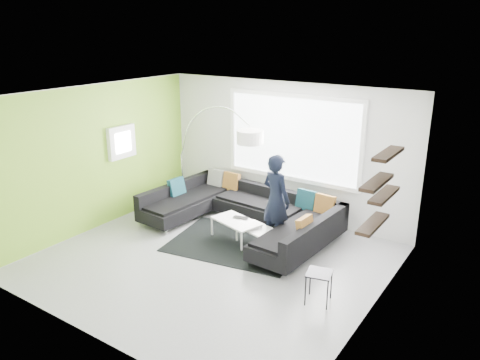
% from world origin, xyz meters
% --- Properties ---
extents(ground, '(5.50, 5.50, 0.00)m').
position_xyz_m(ground, '(0.00, 0.00, 0.00)').
color(ground, gray).
rests_on(ground, ground).
extents(room_shell, '(5.54, 5.04, 2.82)m').
position_xyz_m(room_shell, '(0.04, 0.21, 1.81)').
color(room_shell, silver).
rests_on(room_shell, ground).
extents(sectional_sofa, '(3.69, 2.42, 0.77)m').
position_xyz_m(sectional_sofa, '(-0.29, 1.27, 0.34)').
color(sectional_sofa, black).
rests_on(sectional_sofa, ground).
extents(rug, '(2.58, 2.06, 0.01)m').
position_xyz_m(rug, '(-0.02, 0.76, 0.01)').
color(rug, black).
rests_on(rug, ground).
extents(coffee_table, '(1.32, 0.98, 0.39)m').
position_xyz_m(coffee_table, '(0.10, 0.94, 0.19)').
color(coffee_table, white).
rests_on(coffee_table, ground).
extents(arc_lamp, '(2.30, 1.17, 2.34)m').
position_xyz_m(arc_lamp, '(-2.13, 1.76, 1.17)').
color(arc_lamp, white).
rests_on(arc_lamp, ground).
extents(side_table, '(0.42, 0.42, 0.48)m').
position_xyz_m(side_table, '(2.05, -0.15, 0.24)').
color(side_table, black).
rests_on(side_table, ground).
extents(person, '(0.82, 0.72, 1.68)m').
position_xyz_m(person, '(0.53, 1.25, 0.84)').
color(person, black).
rests_on(person, ground).
extents(laptop, '(0.37, 0.31, 0.02)m').
position_xyz_m(laptop, '(-0.10, 1.02, 0.40)').
color(laptop, black).
rests_on(laptop, coffee_table).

